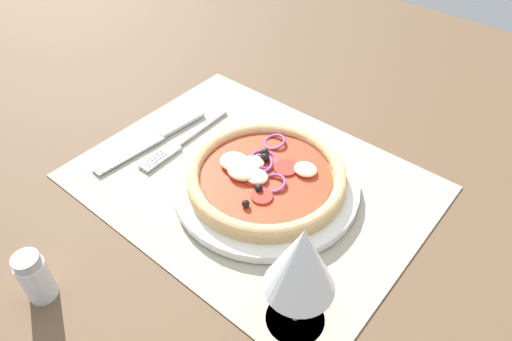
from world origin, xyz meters
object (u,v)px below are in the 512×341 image
at_px(pizza, 265,175).
at_px(fork, 182,141).
at_px(plate, 266,185).
at_px(pepper_shaker, 35,277).
at_px(knife, 151,141).
at_px(wine_glass, 301,263).

relative_size(pizza, fork, 1.20).
distance_m(plate, pizza, 0.02).
distance_m(fork, pepper_shaker, 0.29).
bearing_deg(plate, knife, 9.86).
bearing_deg(pizza, knife, 9.91).
bearing_deg(knife, pizza, 104.84).
bearing_deg(knife, fork, 134.10).
relative_size(pizza, pepper_shaker, 3.22).
xyz_separation_m(knife, wine_glass, (-0.34, 0.10, 0.09)).
bearing_deg(wine_glass, pepper_shaker, 33.38).
distance_m(knife, wine_glass, 0.37).
relative_size(pizza, knife, 1.08).
distance_m(pizza, pepper_shaker, 0.30).
bearing_deg(plate, pizza, 2.11).
height_order(plate, pepper_shaker, pepper_shaker).
xyz_separation_m(plate, pizza, (0.00, 0.00, 0.02)).
bearing_deg(wine_glass, pizza, -41.74).
height_order(pizza, wine_glass, wine_glass).
bearing_deg(wine_glass, plate, -42.00).
bearing_deg(pizza, wine_glass, 138.26).
height_order(pizza, knife, pizza).
xyz_separation_m(pizza, fork, (0.16, 0.00, -0.02)).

